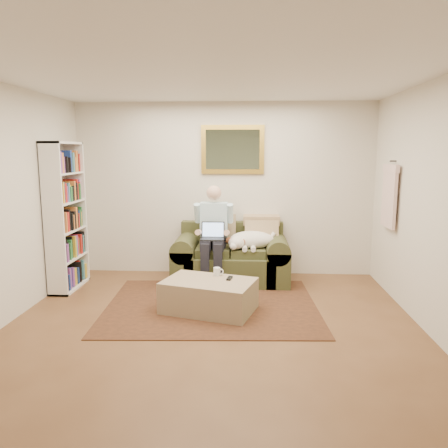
# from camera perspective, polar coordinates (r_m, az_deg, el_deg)

# --- Properties ---
(room_shell) EXTENTS (4.51, 5.00, 2.61)m
(room_shell) POSITION_cam_1_polar(r_m,az_deg,el_deg) (4.52, -1.62, 2.19)
(room_shell) COLOR brown
(room_shell) RESTS_ON ground
(rug) EXTENTS (2.65, 2.17, 0.01)m
(rug) POSITION_cam_1_polar(r_m,az_deg,el_deg) (5.46, -1.61, -10.55)
(rug) COLOR #341F14
(rug) RESTS_ON room_shell
(sofa) EXTENTS (1.66, 0.84, 0.99)m
(sofa) POSITION_cam_1_polar(r_m,az_deg,el_deg) (6.37, 0.93, -4.96)
(sofa) COLOR #434926
(sofa) RESTS_ON room_shell
(seated_man) EXTENTS (0.55, 0.78, 1.39)m
(seated_man) POSITION_cam_1_polar(r_m,az_deg,el_deg) (6.14, -1.43, -1.57)
(seated_man) COLOR #8CC9D8
(seated_man) RESTS_ON sofa
(laptop) EXTENTS (0.32, 0.25, 0.23)m
(laptop) POSITION_cam_1_polar(r_m,az_deg,el_deg) (6.07, -1.49, -1.37)
(laptop) COLOR black
(laptop) RESTS_ON seated_man
(sleeping_dog) EXTENTS (0.68, 0.43, 0.25)m
(sleeping_dog) POSITION_cam_1_polar(r_m,az_deg,el_deg) (6.20, 3.66, -2.07)
(sleeping_dog) COLOR white
(sleeping_dog) RESTS_ON sofa
(ottoman) EXTENTS (1.18, 0.93, 0.38)m
(ottoman) POSITION_cam_1_polar(r_m,az_deg,el_deg) (5.22, -1.98, -9.36)
(ottoman) COLOR tan
(ottoman) RESTS_ON room_shell
(coffee_mug) EXTENTS (0.08, 0.08, 0.10)m
(coffee_mug) POSITION_cam_1_polar(r_m,az_deg,el_deg) (5.34, -0.93, -6.24)
(coffee_mug) COLOR white
(coffee_mug) RESTS_ON ottoman
(tv_remote) EXTENTS (0.07, 0.16, 0.02)m
(tv_remote) POSITION_cam_1_polar(r_m,az_deg,el_deg) (5.22, 0.73, -7.09)
(tv_remote) COLOR black
(tv_remote) RESTS_ON ottoman
(bookshelf) EXTENTS (0.28, 0.80, 2.00)m
(bookshelf) POSITION_cam_1_polar(r_m,az_deg,el_deg) (6.29, -19.99, 0.93)
(bookshelf) COLOR white
(bookshelf) RESTS_ON room_shell
(wall_mirror) EXTENTS (0.94, 0.04, 0.72)m
(wall_mirror) POSITION_cam_1_polar(r_m,az_deg,el_deg) (6.59, 1.13, 9.70)
(wall_mirror) COLOR gold
(wall_mirror) RESTS_ON room_shell
(hanging_shirt) EXTENTS (0.06, 0.52, 0.90)m
(hanging_shirt) POSITION_cam_1_polar(r_m,az_deg,el_deg) (6.01, 20.81, 3.87)
(hanging_shirt) COLOR beige
(hanging_shirt) RESTS_ON room_shell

